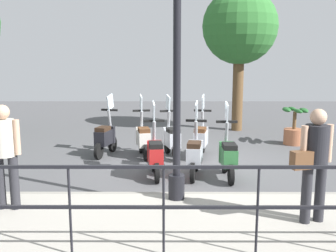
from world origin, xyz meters
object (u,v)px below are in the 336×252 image
object	(u,v)px
scooter_near_0	(228,155)
scooter_far_3	(106,137)
pedestrian_with_bag	(315,157)
scooter_near_1	(195,154)
scooter_far_0	(201,138)
lamp_post_near	(177,83)
tree_distant	(240,28)
potted_palm	(294,129)
pedestrian_distant	(5,149)
scooter_far_2	(143,138)
scooter_near_2	(155,154)
scooter_far_1	(171,138)

from	to	relation	value
scooter_near_0	scooter_far_3	distance (m)	3.38
pedestrian_with_bag	scooter_near_1	bearing A→B (deg)	13.32
pedestrian_with_bag	scooter_far_0	distance (m)	4.40
lamp_post_near	tree_distant	world-z (taller)	tree_distant
potted_palm	scooter_far_0	distance (m)	3.12
pedestrian_distant	scooter_far_2	xyz separation A→B (m)	(3.70, -1.79, -0.60)
tree_distant	scooter_near_2	world-z (taller)	tree_distant
scooter_near_2	scooter_far_2	bearing A→B (deg)	5.79
lamp_post_near	scooter_far_0	size ratio (longest dim) A/B	2.75
scooter_near_1	scooter_far_0	bearing A→B (deg)	-0.25
scooter_far_1	scooter_far_3	bearing A→B (deg)	68.37
lamp_post_near	scooter_near_2	distance (m)	2.28
pedestrian_with_bag	scooter_far_1	world-z (taller)	pedestrian_with_bag
scooter_far_1	scooter_far_2	distance (m)	0.71
pedestrian_distant	scooter_near_0	world-z (taller)	pedestrian_distant
pedestrian_with_bag	scooter_far_3	world-z (taller)	pedestrian_with_bag
scooter_near_2	scooter_far_1	xyz separation A→B (m)	(1.59, -0.34, 0.00)
scooter_near_2	pedestrian_with_bag	bearing A→B (deg)	-144.68
scooter_near_2	pedestrian_distant	bearing A→B (deg)	127.07
potted_palm	scooter_far_2	world-z (taller)	scooter_far_2
lamp_post_near	potted_palm	world-z (taller)	lamp_post_near
potted_palm	scooter_far_3	bearing A→B (deg)	104.01
pedestrian_with_bag	potted_palm	distance (m)	5.86
scooter_near_1	scooter_far_0	size ratio (longest dim) A/B	1.00
lamp_post_near	scooter_far_2	bearing A→B (deg)	13.19
pedestrian_distant	potted_palm	size ratio (longest dim) A/B	1.50
scooter_near_0	scooter_near_2	world-z (taller)	same
scooter_near_0	scooter_near_2	xyz separation A→B (m)	(0.11, 1.48, 0.00)
scooter_far_1	scooter_far_3	world-z (taller)	same
potted_palm	scooter_near_0	distance (m)	3.98
pedestrian_distant	scooter_far_1	bearing A→B (deg)	149.00
scooter_near_1	scooter_far_2	distance (m)	2.00
potted_palm	scooter_far_0	size ratio (longest dim) A/B	0.69
pedestrian_distant	scooter_far_3	xyz separation A→B (m)	(3.84, -0.83, -0.60)
scooter_far_0	pedestrian_with_bag	bearing A→B (deg)	-152.02
tree_distant	scooter_far_2	size ratio (longest dim) A/B	3.08
scooter_far_2	scooter_near_2	bearing A→B (deg)	-179.46
pedestrian_distant	scooter_near_0	distance (m)	4.16
tree_distant	scooter_far_1	xyz separation A→B (m)	(-3.73, 2.28, -2.97)
scooter_far_0	scooter_far_3	world-z (taller)	same
scooter_near_1	scooter_far_2	bearing A→B (deg)	44.92
lamp_post_near	scooter_far_1	bearing A→B (deg)	1.15
scooter_near_1	scooter_far_1	size ratio (longest dim) A/B	1.00
pedestrian_distant	scooter_far_2	distance (m)	4.16
tree_distant	scooter_far_0	xyz separation A→B (m)	(-3.66, 1.55, -2.97)
potted_palm	scooter_far_2	bearing A→B (deg)	108.71
pedestrian_distant	scooter_near_1	distance (m)	3.68
scooter_far_0	scooter_near_2	bearing A→B (deg)	159.31
lamp_post_near	pedestrian_with_bag	bearing A→B (deg)	-115.79
scooter_far_0	scooter_near_1	bearing A→B (deg)	-176.98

